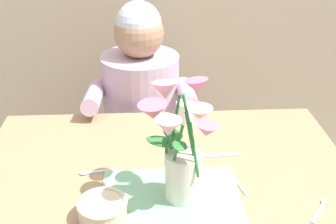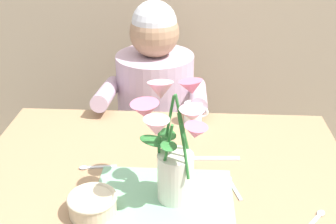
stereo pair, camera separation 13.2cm
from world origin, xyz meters
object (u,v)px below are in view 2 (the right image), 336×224
Objects in this scene: dinner_knife at (211,158)px; tea_cup at (193,113)px; seated_person at (156,124)px; flower_vase at (172,148)px; ceramic_bowl at (93,204)px.

tea_cup is (-0.06, 0.25, 0.04)m from dinner_knife.
seated_person reaches higher than flower_vase.
dinner_knife is 0.26m from tea_cup.
tea_cup is at bearing 99.96° from dinner_knife.
ceramic_bowl is (-0.21, -0.08, -0.14)m from flower_vase.
seated_person is at bearing 83.16° from ceramic_bowl.
seated_person is at bearing 109.38° from dinner_knife.
seated_person reaches higher than dinner_knife.
ceramic_bowl is at bearing -94.81° from seated_person.
ceramic_bowl is at bearing -159.67° from flower_vase.
seated_person reaches higher than ceramic_bowl.
seated_person is at bearing 119.92° from tea_cup.
tea_cup reaches higher than ceramic_bowl.
flower_vase is 0.29m from dinner_knife.
tea_cup is at bearing 63.10° from ceramic_bowl.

